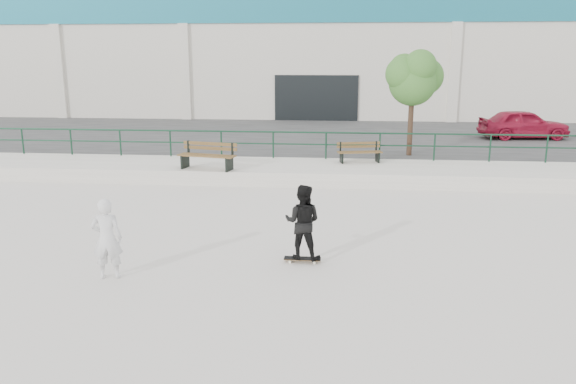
# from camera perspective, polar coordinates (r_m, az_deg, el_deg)

# --- Properties ---
(ground) EXTENTS (120.00, 120.00, 0.00)m
(ground) POSITION_cam_1_polar(r_m,az_deg,el_deg) (11.10, -3.15, -8.99)
(ground) COLOR silver
(ground) RESTS_ON ground
(ledge) EXTENTS (30.00, 3.00, 0.50)m
(ledge) POSITION_cam_1_polar(r_m,az_deg,el_deg) (20.10, 0.88, 2.07)
(ledge) COLOR beige
(ledge) RESTS_ON ground
(parking_strip) EXTENTS (60.00, 14.00, 0.50)m
(parking_strip) POSITION_cam_1_polar(r_m,az_deg,el_deg) (28.46, 2.28, 5.47)
(parking_strip) COLOR #323232
(parking_strip) RESTS_ON ground
(railing) EXTENTS (28.00, 0.06, 1.03)m
(railing) POSITION_cam_1_polar(r_m,az_deg,el_deg) (21.21, 1.18, 5.40)
(railing) COLOR #153A26
(railing) RESTS_ON ledge
(commercial_building) EXTENTS (44.20, 16.33, 8.00)m
(commercial_building) POSITION_cam_1_polar(r_m,az_deg,el_deg) (42.16, 3.46, 13.98)
(commercial_building) COLOR silver
(commercial_building) RESTS_ON ground
(bench_left) EXTENTS (2.07, 0.98, 0.92)m
(bench_left) POSITION_cam_1_polar(r_m,az_deg,el_deg) (19.44, -8.17, 3.66)
(bench_left) COLOR #4E371A
(bench_left) RESTS_ON ledge
(bench_right) EXTENTS (1.67, 0.79, 0.74)m
(bench_right) POSITION_cam_1_polar(r_m,az_deg,el_deg) (20.66, 7.26, 4.02)
(bench_right) COLOR #4E371A
(bench_right) RESTS_ON ledge
(tree) EXTENTS (2.27, 2.02, 4.04)m
(tree) POSITION_cam_1_polar(r_m,az_deg,el_deg) (22.29, 12.64, 11.37)
(tree) COLOR #412F20
(tree) RESTS_ON parking_strip
(red_car) EXTENTS (4.17, 2.00, 1.38)m
(red_car) POSITION_cam_1_polar(r_m,az_deg,el_deg) (28.73, 22.81, 6.39)
(red_car) COLOR maroon
(red_car) RESTS_ON parking_strip
(skateboard) EXTENTS (0.78, 0.22, 0.09)m
(skateboard) POSITION_cam_1_polar(r_m,az_deg,el_deg) (12.02, 1.47, -6.80)
(skateboard) COLOR black
(skateboard) RESTS_ON ground
(standing_skater) EXTENTS (0.86, 0.72, 1.60)m
(standing_skater) POSITION_cam_1_polar(r_m,az_deg,el_deg) (11.76, 1.50, -3.06)
(standing_skater) COLOR black
(standing_skater) RESTS_ON skateboard
(seated_skater) EXTENTS (0.65, 0.49, 1.62)m
(seated_skater) POSITION_cam_1_polar(r_m,az_deg,el_deg) (11.51, -17.92, -4.54)
(seated_skater) COLOR silver
(seated_skater) RESTS_ON ground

